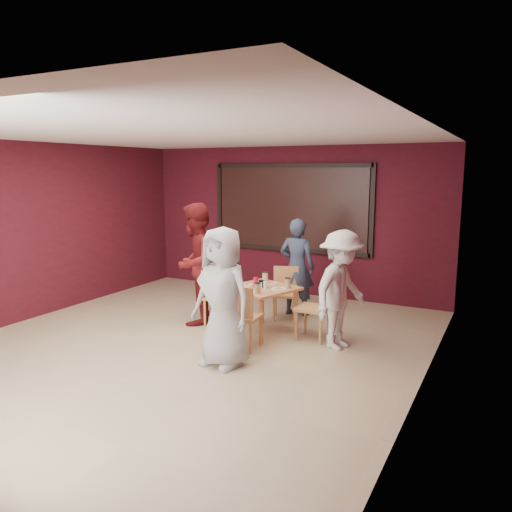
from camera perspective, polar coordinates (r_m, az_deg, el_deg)
The scene contains 11 objects.
floor at distance 6.85m, azimuth -8.10°, elevation -10.40°, with size 7.00×7.00×0.00m, color tan.
window_blinds at distance 9.47m, azimuth 3.92°, elevation 5.50°, with size 3.00×0.02×1.50m, color black.
dining_table at distance 7.24m, azimuth 0.64°, elevation -4.17°, with size 1.10×1.10×0.84m.
chair_front at distance 6.57m, azimuth -1.70°, elevation -6.59°, with size 0.46×0.46×0.89m.
chair_back at distance 8.00m, azimuth 3.38°, elevation -3.86°, with size 0.51×0.51×0.83m.
chair_left at distance 7.74m, azimuth -4.88°, elevation -4.15°, with size 0.53×0.53×0.87m.
chair_right at distance 7.02m, azimuth 7.12°, elevation -5.52°, with size 0.44×0.44×0.90m.
diner_front at distance 6.00m, azimuth -3.85°, elevation -4.72°, with size 0.83×0.54×1.70m, color #A9A9A9.
diner_back at distance 8.14m, azimuth 4.71°, elevation -1.25°, with size 0.58×0.38×1.60m, color #2E3952.
diner_left at distance 7.72m, azimuth -6.94°, elevation -0.89°, with size 0.91×0.71×1.87m, color maroon.
diner_right at distance 6.68m, azimuth 9.69°, elevation -3.85°, with size 1.03×0.59×1.59m, color silver.
Camera 1 is at (3.78, -5.21, 2.35)m, focal length 35.00 mm.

